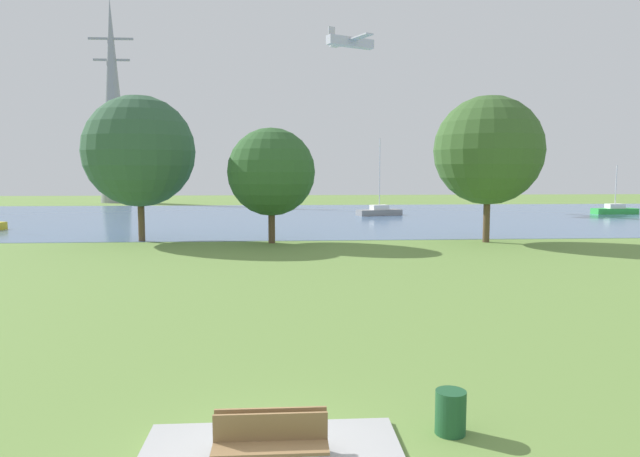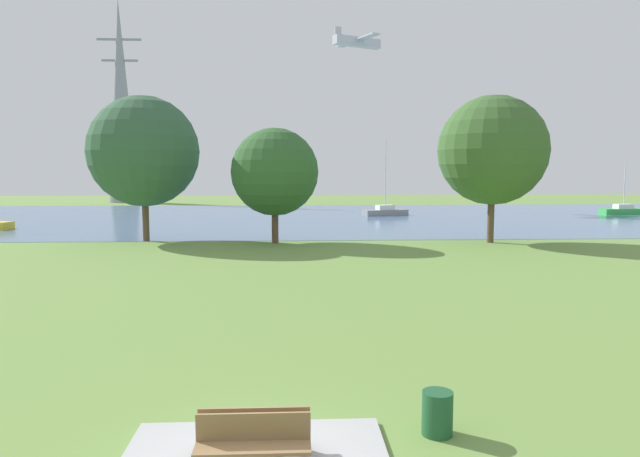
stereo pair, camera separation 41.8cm
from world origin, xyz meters
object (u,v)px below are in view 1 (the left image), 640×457
(bench_facing_water, at_px, (271,434))
(light_aircraft, at_px, (350,42))
(electricity_pylon, at_px, (113,101))
(litter_bin, at_px, (451,412))
(bench_facing_inland, at_px, (271,450))
(sailboat_green, at_px, (615,210))
(sailboat_gray, at_px, (379,211))
(tree_west_near, at_px, (139,151))
(tree_west_far, at_px, (489,150))
(tree_mid_shore, at_px, (271,172))

(bench_facing_water, bearing_deg, light_aircraft, 82.18)
(electricity_pylon, bearing_deg, litter_bin, -70.41)
(bench_facing_inland, relative_size, sailboat_green, 0.34)
(electricity_pylon, height_order, light_aircraft, electricity_pylon)
(sailboat_gray, xyz_separation_m, electricity_pylon, (-34.89, 27.26, 14.37))
(sailboat_green, relative_size, tree_west_near, 0.54)
(bench_facing_water, relative_size, bench_facing_inland, 1.00)
(sailboat_gray, bearing_deg, light_aircraft, 98.11)
(sailboat_gray, distance_m, light_aircraft, 23.63)
(tree_west_far, distance_m, light_aircraft, 38.49)
(tree_west_near, relative_size, electricity_pylon, 0.33)
(sailboat_gray, height_order, light_aircraft, light_aircraft)
(sailboat_green, bearing_deg, litter_bin, -123.31)
(bench_facing_water, bearing_deg, sailboat_green, 54.65)
(tree_mid_shore, bearing_deg, electricity_pylon, 115.70)
(sailboat_gray, bearing_deg, bench_facing_water, -101.57)
(litter_bin, height_order, sailboat_green, sailboat_green)
(bench_facing_water, height_order, tree_mid_shore, tree_mid_shore)
(bench_facing_inland, relative_size, tree_west_near, 0.18)
(tree_west_near, bearing_deg, tree_west_far, -4.92)
(bench_facing_inland, bearing_deg, light_aircraft, 82.24)
(bench_facing_inland, bearing_deg, tree_west_far, 64.42)
(litter_bin, distance_m, sailboat_gray, 50.94)
(sailboat_green, height_order, sailboat_gray, sailboat_gray)
(sailboat_gray, bearing_deg, litter_bin, -98.18)
(sailboat_green, relative_size, electricity_pylon, 0.18)
(electricity_pylon, bearing_deg, sailboat_gray, -38.00)
(sailboat_green, distance_m, light_aircraft, 36.39)
(bench_facing_water, xyz_separation_m, tree_west_far, (13.78, 28.26, 5.60))
(bench_facing_inland, bearing_deg, electricity_pylon, 107.16)
(bench_facing_water, distance_m, sailboat_green, 63.23)
(light_aircraft, bearing_deg, litter_bin, -95.00)
(sailboat_green, distance_m, tree_west_near, 50.86)
(tree_west_near, distance_m, tree_mid_shore, 9.00)
(bench_facing_inland, xyz_separation_m, electricity_pylon, (-24.40, 79.03, 14.38))
(bench_facing_water, height_order, light_aircraft, light_aircraft)
(litter_bin, relative_size, sailboat_green, 0.15)
(tree_west_near, xyz_separation_m, electricity_pylon, (-15.15, 48.25, 8.82))
(tree_west_far, bearing_deg, tree_west_near, 175.08)
(tree_mid_shore, bearing_deg, bench_facing_water, -89.04)
(sailboat_green, bearing_deg, tree_mid_shore, -148.41)
(sailboat_gray, relative_size, tree_west_far, 0.84)
(litter_bin, height_order, electricity_pylon, electricity_pylon)
(tree_mid_shore, distance_m, light_aircraft, 39.34)
(bench_facing_water, bearing_deg, tree_west_far, 64.00)
(litter_bin, xyz_separation_m, light_aircraft, (5.49, 62.74, 20.16))
(bench_facing_inland, xyz_separation_m, tree_west_near, (-9.25, 30.78, 5.56))
(bench_facing_water, relative_size, sailboat_green, 0.34)
(electricity_pylon, bearing_deg, bench_facing_water, -72.73)
(sailboat_gray, height_order, tree_west_far, tree_west_far)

